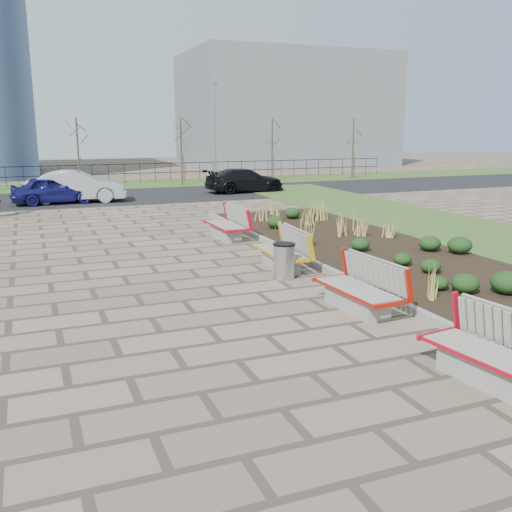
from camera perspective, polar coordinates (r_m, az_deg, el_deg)
name	(u,v)px	position (r m, az deg, el deg)	size (l,w,h in m)	color
ground	(238,361)	(8.96, -1.83, -10.42)	(120.00, 120.00, 0.00)	#7C6655
planting_bed	(390,257)	(16.01, 13.25, -0.09)	(4.50, 18.00, 0.10)	black
planting_curb	(314,263)	(14.81, 5.84, -0.75)	(0.16, 18.00, 0.15)	gray
grass_verge_far	(78,186)	(36.02, -17.34, 6.66)	(80.00, 5.00, 0.04)	#33511E
road	(89,198)	(30.08, -16.37, 5.59)	(80.00, 7.00, 0.02)	black
bench_a	(493,351)	(8.64, 22.59, -8.76)	(0.90, 2.10, 1.00)	#B50C1F
bench_b	(357,286)	(11.27, 10.08, -2.99)	(0.90, 2.10, 1.00)	#B2190B
bench_c	(280,249)	(14.41, 2.44, 0.67)	(0.90, 2.10, 1.00)	#D89F0B
bench_d	(226,223)	(18.35, -3.07, 3.29)	(0.90, 2.10, 1.00)	#B50C20
litter_bin	(284,262)	(13.47, 2.81, -0.56)	(0.51, 0.51, 0.84)	#B2B2B7
car_blue	(54,190)	(28.21, -19.56, 6.27)	(1.53, 3.81, 1.30)	#141457
car_silver	(77,186)	(28.43, -17.51, 6.66)	(1.58, 4.53, 1.49)	#999AA0
car_black	(245,180)	(31.46, -1.13, 7.58)	(1.79, 4.40, 1.28)	black
tree_c	(78,153)	(34.39, -17.35, 9.77)	(1.40, 1.40, 4.00)	#4C3D2D
tree_d	(181,152)	(35.38, -7.48, 10.30)	(1.40, 1.40, 4.00)	#4C3D2D
tree_e	(272,150)	(37.33, 1.62, 10.53)	(1.40, 1.40, 4.00)	#4C3D2D
tree_f	(353,149)	(40.09, 9.66, 10.52)	(1.40, 1.40, 4.00)	#4C3D2D
lamp_east	(215,135)	(35.43, -4.12, 12.00)	(0.24, 0.60, 6.00)	gray
railing_fence	(76,174)	(37.46, -17.60, 7.81)	(44.00, 0.10, 1.20)	black
building_grey	(285,110)	(54.73, 2.94, 14.35)	(18.00, 12.00, 10.00)	slate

